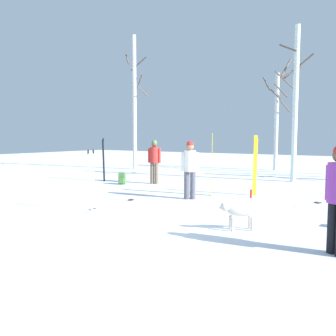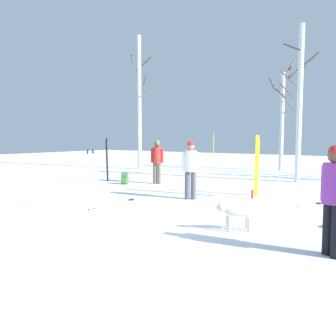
{
  "view_description": "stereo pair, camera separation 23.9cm",
  "coord_description": "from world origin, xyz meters",
  "px_view_note": "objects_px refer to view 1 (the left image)",
  "views": [
    {
      "loc": [
        4.76,
        -6.23,
        1.83
      ],
      "look_at": [
        -0.27,
        1.62,
        1.0
      ],
      "focal_mm": 37.23,
      "sensor_mm": 36.0,
      "label": 1
    },
    {
      "loc": [
        4.96,
        -6.1,
        1.83
      ],
      "look_at": [
        -0.27,
        1.62,
        1.0
      ],
      "focal_mm": 37.23,
      "sensor_mm": 36.0,
      "label": 2
    }
  ],
  "objects_px": {
    "backpack_0": "(122,179)",
    "water_bottle_1": "(251,194)",
    "birch_tree_1": "(277,118)",
    "person_0": "(190,166)",
    "ski_pair_planted_2": "(212,165)",
    "person_1": "(154,159)",
    "ski_poles_0": "(91,179)",
    "ski_pair_lying_1": "(132,201)",
    "ski_pair_lying_0": "(319,203)",
    "ski_pair_planted_0": "(255,166)",
    "ski_pair_planted_1": "(104,160)",
    "birch_tree_2": "(295,101)",
    "birch_tree_0": "(135,101)",
    "dog": "(239,211)"
  },
  "relations": [
    {
      "from": "dog",
      "to": "ski_pair_lying_0",
      "type": "height_order",
      "value": "dog"
    },
    {
      "from": "ski_pair_planted_2",
      "to": "birch_tree_0",
      "type": "xyz_separation_m",
      "value": [
        -7.61,
        5.86,
        2.86
      ]
    },
    {
      "from": "ski_pair_planted_0",
      "to": "birch_tree_2",
      "type": "distance_m",
      "value": 4.79
    },
    {
      "from": "person_1",
      "to": "birch_tree_0",
      "type": "xyz_separation_m",
      "value": [
        -4.49,
        4.52,
        2.85
      ]
    },
    {
      "from": "birch_tree_1",
      "to": "birch_tree_2",
      "type": "xyz_separation_m",
      "value": [
        1.97,
        -4.52,
        0.42
      ]
    },
    {
      "from": "person_0",
      "to": "birch_tree_0",
      "type": "distance_m",
      "value": 10.35
    },
    {
      "from": "water_bottle_1",
      "to": "birch_tree_2",
      "type": "relative_size",
      "value": 0.04
    },
    {
      "from": "person_1",
      "to": "ski_pair_planted_1",
      "type": "relative_size",
      "value": 0.96
    },
    {
      "from": "ski_pair_planted_1",
      "to": "backpack_0",
      "type": "relative_size",
      "value": 4.05
    },
    {
      "from": "birch_tree_1",
      "to": "birch_tree_2",
      "type": "relative_size",
      "value": 0.84
    },
    {
      "from": "ski_pair_planted_0",
      "to": "birch_tree_1",
      "type": "height_order",
      "value": "birch_tree_1"
    },
    {
      "from": "ski_pair_planted_2",
      "to": "birch_tree_0",
      "type": "bearing_deg",
      "value": 142.4
    },
    {
      "from": "person_1",
      "to": "birch_tree_1",
      "type": "relative_size",
      "value": 0.33
    },
    {
      "from": "person_1",
      "to": "ski_pair_lying_0",
      "type": "height_order",
      "value": "person_1"
    },
    {
      "from": "backpack_0",
      "to": "water_bottle_1",
      "type": "xyz_separation_m",
      "value": [
        5.25,
        -0.26,
        -0.09
      ]
    },
    {
      "from": "birch_tree_0",
      "to": "birch_tree_2",
      "type": "bearing_deg",
      "value": -5.74
    },
    {
      "from": "birch_tree_2",
      "to": "backpack_0",
      "type": "bearing_deg",
      "value": -140.39
    },
    {
      "from": "person_0",
      "to": "water_bottle_1",
      "type": "distance_m",
      "value": 2.05
    },
    {
      "from": "birch_tree_2",
      "to": "person_0",
      "type": "bearing_deg",
      "value": -105.18
    },
    {
      "from": "ski_pair_lying_0",
      "to": "water_bottle_1",
      "type": "relative_size",
      "value": 6.66
    },
    {
      "from": "ski_pair_lying_0",
      "to": "ski_pair_lying_1",
      "type": "relative_size",
      "value": 0.97
    },
    {
      "from": "person_0",
      "to": "ski_poles_0",
      "type": "bearing_deg",
      "value": -112.05
    },
    {
      "from": "dog",
      "to": "birch_tree_0",
      "type": "relative_size",
      "value": 0.1
    },
    {
      "from": "ski_poles_0",
      "to": "person_0",
      "type": "bearing_deg",
      "value": 67.95
    },
    {
      "from": "ski_poles_0",
      "to": "ski_pair_lying_1",
      "type": "bearing_deg",
      "value": 93.1
    },
    {
      "from": "backpack_0",
      "to": "water_bottle_1",
      "type": "height_order",
      "value": "backpack_0"
    },
    {
      "from": "ski_pair_planted_0",
      "to": "ski_poles_0",
      "type": "relative_size",
      "value": 1.23
    },
    {
      "from": "birch_tree_0",
      "to": "person_0",
      "type": "bearing_deg",
      "value": -42.68
    },
    {
      "from": "water_bottle_1",
      "to": "ski_pair_planted_2",
      "type": "bearing_deg",
      "value": -167.42
    },
    {
      "from": "birch_tree_2",
      "to": "birch_tree_1",
      "type": "bearing_deg",
      "value": 113.54
    },
    {
      "from": "person_0",
      "to": "ski_pair_planted_2",
      "type": "xyz_separation_m",
      "value": [
        0.29,
        0.89,
        -0.01
      ]
    },
    {
      "from": "ski_poles_0",
      "to": "ski_pair_planted_0",
      "type": "bearing_deg",
      "value": 60.55
    },
    {
      "from": "birch_tree_0",
      "to": "birch_tree_2",
      "type": "distance_m",
      "value": 8.96
    },
    {
      "from": "ski_pair_lying_1",
      "to": "birch_tree_2",
      "type": "distance_m",
      "value": 8.22
    },
    {
      "from": "ski_poles_0",
      "to": "water_bottle_1",
      "type": "relative_size",
      "value": 5.89
    },
    {
      "from": "water_bottle_1",
      "to": "birch_tree_0",
      "type": "relative_size",
      "value": 0.03
    },
    {
      "from": "person_0",
      "to": "water_bottle_1",
      "type": "bearing_deg",
      "value": 38.04
    },
    {
      "from": "ski_poles_0",
      "to": "birch_tree_0",
      "type": "xyz_separation_m",
      "value": [
        -6.16,
        9.59,
        3.02
      ]
    },
    {
      "from": "ski_pair_planted_0",
      "to": "birch_tree_0",
      "type": "bearing_deg",
      "value": 149.77
    },
    {
      "from": "ski_pair_lying_1",
      "to": "ski_poles_0",
      "type": "distance_m",
      "value": 1.89
    },
    {
      "from": "ski_poles_0",
      "to": "ski_pair_planted_1",
      "type": "bearing_deg",
      "value": 130.32
    },
    {
      "from": "ski_pair_planted_1",
      "to": "birch_tree_1",
      "type": "distance_m",
      "value": 10.01
    },
    {
      "from": "water_bottle_1",
      "to": "birch_tree_0",
      "type": "height_order",
      "value": "birch_tree_0"
    },
    {
      "from": "ski_pair_lying_1",
      "to": "birch_tree_0",
      "type": "distance_m",
      "value": 10.66
    },
    {
      "from": "person_0",
      "to": "birch_tree_1",
      "type": "xyz_separation_m",
      "value": [
        -0.38,
        10.37,
        1.87
      ]
    },
    {
      "from": "ski_pair_lying_1",
      "to": "birch_tree_0",
      "type": "height_order",
      "value": "birch_tree_0"
    },
    {
      "from": "ski_poles_0",
      "to": "backpack_0",
      "type": "height_order",
      "value": "ski_poles_0"
    },
    {
      "from": "ski_pair_planted_2",
      "to": "person_0",
      "type": "bearing_deg",
      "value": -108.35
    },
    {
      "from": "birch_tree_1",
      "to": "person_0",
      "type": "bearing_deg",
      "value": -87.88
    },
    {
      "from": "ski_pair_planted_2",
      "to": "person_1",
      "type": "bearing_deg",
      "value": 156.73
    }
  ]
}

